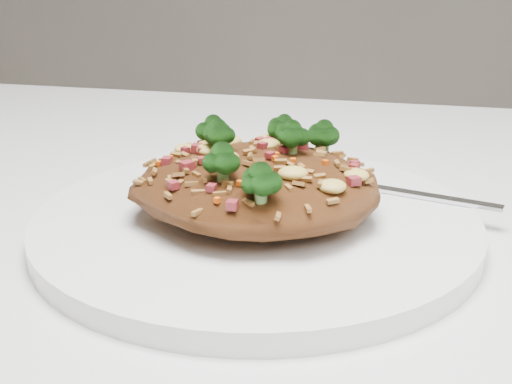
% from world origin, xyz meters
% --- Properties ---
extents(dining_table, '(1.20, 0.80, 0.75)m').
position_xyz_m(dining_table, '(0.00, 0.00, 0.66)').
color(dining_table, silver).
rests_on(dining_table, ground).
extents(plate, '(0.28, 0.28, 0.01)m').
position_xyz_m(plate, '(0.09, 0.02, 0.76)').
color(plate, white).
rests_on(plate, dining_table).
extents(fried_rice, '(0.16, 0.14, 0.06)m').
position_xyz_m(fried_rice, '(0.09, 0.02, 0.79)').
color(fried_rice, brown).
rests_on(fried_rice, plate).
extents(fork, '(0.16, 0.06, 0.00)m').
position_xyz_m(fork, '(0.17, 0.07, 0.77)').
color(fork, silver).
rests_on(fork, plate).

